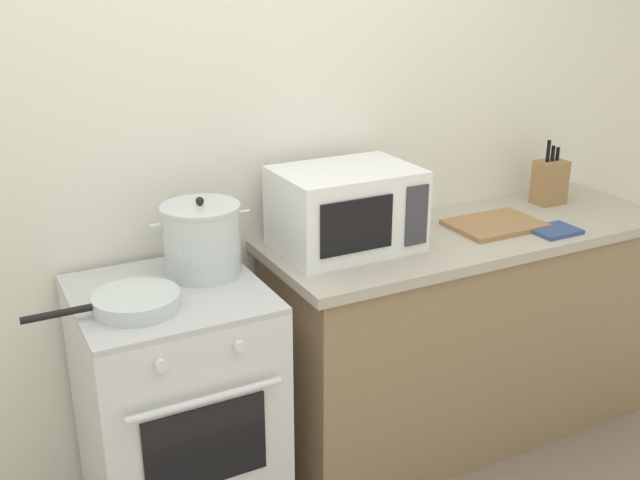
% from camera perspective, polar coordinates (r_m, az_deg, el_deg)
% --- Properties ---
extents(back_wall, '(4.40, 0.10, 2.50)m').
position_cam_1_polar(back_wall, '(2.89, -1.69, 7.26)').
color(back_wall, silver).
rests_on(back_wall, ground_plane).
extents(lower_cabinet_right, '(1.64, 0.56, 0.88)m').
position_cam_1_polar(lower_cabinet_right, '(3.20, 11.07, -7.29)').
color(lower_cabinet_right, '#8C7051').
rests_on(lower_cabinet_right, ground_plane).
extents(countertop_right, '(1.70, 0.60, 0.04)m').
position_cam_1_polar(countertop_right, '(3.02, 11.66, 0.48)').
color(countertop_right, '#ADA393').
rests_on(countertop_right, lower_cabinet_right).
extents(stove, '(0.60, 0.64, 0.92)m').
position_cam_1_polar(stove, '(2.66, -10.86, -12.92)').
color(stove, silver).
rests_on(stove, ground_plane).
extents(stock_pot, '(0.35, 0.27, 0.27)m').
position_cam_1_polar(stock_pot, '(2.52, -9.04, 0.06)').
color(stock_pot, silver).
rests_on(stock_pot, stove).
extents(frying_pan, '(0.47, 0.27, 0.05)m').
position_cam_1_polar(frying_pan, '(2.33, -14.05, -4.61)').
color(frying_pan, silver).
rests_on(frying_pan, stove).
extents(microwave, '(0.50, 0.37, 0.30)m').
position_cam_1_polar(microwave, '(2.71, 2.01, 2.41)').
color(microwave, white).
rests_on(microwave, countertop_right).
extents(cutting_board, '(0.36, 0.26, 0.02)m').
position_cam_1_polar(cutting_board, '(3.05, 13.28, 1.17)').
color(cutting_board, '#997047').
rests_on(cutting_board, countertop_right).
extents(knife_block, '(0.13, 0.10, 0.28)m').
position_cam_1_polar(knife_block, '(3.39, 17.21, 4.30)').
color(knife_block, '#997047').
rests_on(knife_block, countertop_right).
extents(oven_mitt, '(0.18, 0.14, 0.02)m').
position_cam_1_polar(oven_mitt, '(3.05, 17.56, 0.70)').
color(oven_mitt, '#33477A').
rests_on(oven_mitt, countertop_right).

